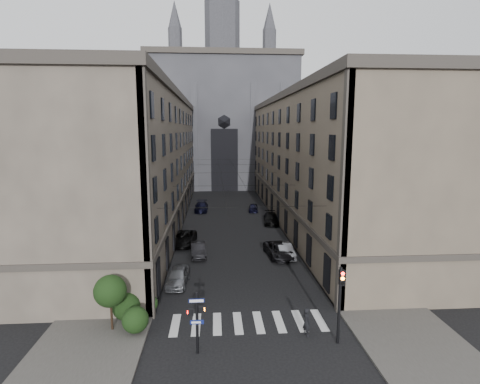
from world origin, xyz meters
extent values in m
plane|color=black|center=(0.00, 0.00, 0.00)|extent=(260.00, 260.00, 0.00)
cube|color=#383533|center=(-10.50, 36.00, 0.07)|extent=(7.00, 80.00, 0.15)
cube|color=#383533|center=(10.50, 36.00, 0.07)|extent=(7.00, 80.00, 0.15)
cube|color=beige|center=(0.00, 5.00, 0.01)|extent=(11.00, 3.20, 0.01)
cube|color=#4A4239|center=(-13.50, 36.00, 9.00)|extent=(13.00, 60.00, 18.00)
cube|color=#38332D|center=(-13.50, 36.00, 18.40)|extent=(13.60, 60.60, 0.90)
cube|color=#38332D|center=(-13.50, 36.00, 4.20)|extent=(13.40, 60.30, 0.50)
cube|color=brown|center=(13.50, 36.00, 9.00)|extent=(13.00, 60.00, 18.00)
cube|color=#38332D|center=(13.50, 36.00, 18.40)|extent=(13.60, 60.60, 0.90)
cube|color=#38332D|center=(13.50, 36.00, 4.20)|extent=(13.40, 60.30, 0.50)
cube|color=#2D2D33|center=(0.00, 75.00, 15.00)|extent=(34.00, 22.00, 30.00)
cube|color=#38332D|center=(0.00, 75.00, 30.50)|extent=(35.00, 23.00, 1.20)
cylinder|color=#2D2D33|center=(0.00, 75.00, 37.00)|extent=(8.40, 8.40, 14.00)
cone|color=#2D2D33|center=(-11.00, 72.00, 36.50)|extent=(3.20, 3.20, 13.00)
cone|color=#2D2D33|center=(11.00, 72.00, 36.50)|extent=(3.20, 3.20, 13.00)
cube|color=black|center=(0.00, 63.95, 7.00)|extent=(6.00, 0.30, 14.00)
cylinder|color=black|center=(-3.50, 1.50, 2.00)|extent=(0.18, 0.18, 4.00)
cube|color=orange|center=(-3.22, 1.50, 2.90)|extent=(0.34, 0.24, 0.38)
cube|color=#FF0C07|center=(-3.88, 1.60, 2.70)|extent=(0.34, 0.24, 0.38)
cube|color=navy|center=(-3.50, 1.37, 3.55)|extent=(0.95, 0.05, 0.24)
cube|color=navy|center=(-3.50, 1.37, 2.15)|extent=(0.85, 0.05, 0.27)
cylinder|color=black|center=(5.60, 2.00, 2.60)|extent=(0.20, 0.20, 5.20)
cube|color=black|center=(5.60, 1.78, 4.60)|extent=(0.34, 0.30, 1.00)
cylinder|color=#FF0C07|center=(5.60, 1.62, 4.92)|extent=(0.22, 0.05, 0.22)
cylinder|color=orange|center=(5.60, 1.62, 4.60)|extent=(0.22, 0.05, 0.22)
cylinder|color=black|center=(5.60, 1.62, 4.28)|extent=(0.22, 0.05, 0.22)
sphere|color=black|center=(-7.80, 4.00, 1.05)|extent=(1.80, 1.80, 1.80)
sphere|color=black|center=(-8.80, 5.80, 1.15)|extent=(2.00, 2.00, 2.00)
sphere|color=black|center=(-7.40, 6.80, 0.85)|extent=(1.40, 1.40, 1.40)
cylinder|color=black|center=(-9.50, 4.50, 1.35)|extent=(0.16, 0.16, 2.40)
sphere|color=black|center=(-9.50, 4.50, 2.95)|extent=(2.20, 2.20, 2.20)
cylinder|color=black|center=(0.00, 10.00, 7.50)|extent=(14.00, 0.03, 0.03)
cylinder|color=black|center=(0.00, 22.00, 7.50)|extent=(14.00, 0.03, 0.03)
cylinder|color=black|center=(0.00, 35.00, 7.50)|extent=(14.00, 0.03, 0.03)
cylinder|color=black|center=(0.00, 48.00, 7.50)|extent=(14.00, 0.03, 0.03)
cylinder|color=black|center=(0.00, 60.00, 7.50)|extent=(14.00, 0.03, 0.03)
cylinder|color=black|center=(-1.30, 36.00, 7.10)|extent=(0.03, 60.00, 0.03)
cylinder|color=black|center=(1.30, 36.00, 7.10)|extent=(0.03, 60.00, 0.03)
imported|color=slate|center=(-5.71, 12.16, 0.76)|extent=(2.09, 4.56, 1.52)
imported|color=black|center=(-4.20, 19.72, 0.74)|extent=(1.98, 4.64, 1.49)
imported|color=black|center=(-6.10, 24.01, 0.80)|extent=(3.07, 5.95, 1.61)
imported|color=black|center=(-4.60, 42.93, 0.77)|extent=(2.27, 5.37, 1.55)
imported|color=gray|center=(5.24, 18.86, 0.75)|extent=(1.84, 4.61, 1.49)
imported|color=black|center=(4.62, 18.91, 0.76)|extent=(3.03, 5.68, 1.52)
imported|color=black|center=(6.02, 33.59, 0.77)|extent=(2.74, 5.49, 1.53)
imported|color=black|center=(4.28, 42.06, 0.66)|extent=(1.99, 4.00, 1.31)
imported|color=black|center=(3.78, 3.05, 0.97)|extent=(0.68, 0.83, 1.95)
camera|label=1|loc=(-2.35, -20.03, 13.78)|focal=28.00mm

